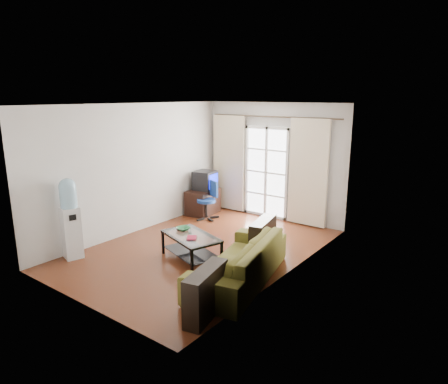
% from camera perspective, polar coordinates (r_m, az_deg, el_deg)
% --- Properties ---
extents(floor, '(5.20, 5.20, 0.00)m').
position_cam_1_polar(floor, '(7.71, -3.07, -8.09)').
color(floor, '#5D2B16').
rests_on(floor, ground).
extents(ceiling, '(5.20, 5.20, 0.00)m').
position_cam_1_polar(ceiling, '(7.16, -3.35, 12.41)').
color(ceiling, white).
rests_on(ceiling, wall_back).
extents(wall_back, '(3.60, 0.02, 2.70)m').
position_cam_1_polar(wall_back, '(9.42, 7.05, 4.38)').
color(wall_back, beige).
rests_on(wall_back, floor).
extents(wall_front, '(3.60, 0.02, 2.70)m').
position_cam_1_polar(wall_front, '(5.64, -20.46, -2.71)').
color(wall_front, beige).
rests_on(wall_front, floor).
extents(wall_left, '(0.02, 5.20, 2.70)m').
position_cam_1_polar(wall_left, '(8.56, -12.48, 3.23)').
color(wall_left, beige).
rests_on(wall_left, floor).
extents(wall_right, '(0.02, 5.20, 2.70)m').
position_cam_1_polar(wall_right, '(6.33, 9.38, -0.27)').
color(wall_right, beige).
rests_on(wall_right, floor).
extents(french_door, '(1.16, 0.06, 2.15)m').
position_cam_1_polar(french_door, '(9.49, 6.05, 2.80)').
color(french_door, white).
rests_on(french_door, wall_back).
extents(curtain_rod, '(3.30, 0.04, 0.04)m').
position_cam_1_polar(curtain_rod, '(9.22, 6.93, 10.63)').
color(curtain_rod, '#4C3F2D').
rests_on(curtain_rod, wall_back).
extents(curtain_left, '(0.90, 0.07, 2.35)m').
position_cam_1_polar(curtain_left, '(9.99, 0.70, 4.15)').
color(curtain_left, beige).
rests_on(curtain_left, curtain_rod).
extents(curtain_right, '(0.90, 0.07, 2.35)m').
position_cam_1_polar(curtain_right, '(8.91, 11.94, 2.68)').
color(curtain_right, beige).
rests_on(curtain_right, curtain_rod).
extents(radiator, '(0.64, 0.12, 0.64)m').
position_cam_1_polar(radiator, '(9.19, 10.88, -2.52)').
color(radiator, gray).
rests_on(radiator, floor).
extents(sofa, '(2.67, 1.88, 0.67)m').
position_cam_1_polar(sofa, '(6.36, 2.16, -9.71)').
color(sofa, brown).
rests_on(sofa, floor).
extents(coffee_table, '(1.27, 0.97, 0.46)m').
position_cam_1_polar(coffee_table, '(7.14, -4.72, -7.40)').
color(coffee_table, silver).
rests_on(coffee_table, floor).
extents(bowl, '(0.37, 0.37, 0.06)m').
position_cam_1_polar(bowl, '(7.34, -5.83, -5.24)').
color(bowl, '#36954D').
rests_on(bowl, coffee_table).
extents(book, '(0.38, 0.39, 0.02)m').
position_cam_1_polar(book, '(6.94, -5.33, -6.52)').
color(book, '#A52B14').
rests_on(book, coffee_table).
extents(remote, '(0.17, 0.07, 0.02)m').
position_cam_1_polar(remote, '(7.32, -6.16, -5.46)').
color(remote, black).
rests_on(remote, coffee_table).
extents(tv_stand, '(0.63, 0.88, 0.60)m').
position_cam_1_polar(tv_stand, '(9.83, -3.04, -1.39)').
color(tv_stand, black).
rests_on(tv_stand, floor).
extents(crt_tv, '(0.56, 0.56, 0.46)m').
position_cam_1_polar(crt_tv, '(9.76, -2.82, 1.70)').
color(crt_tv, black).
rests_on(crt_tv, tv_stand).
extents(task_chair, '(0.80, 0.80, 0.90)m').
position_cam_1_polar(task_chair, '(9.43, -2.39, -2.27)').
color(task_chair, black).
rests_on(task_chair, floor).
extents(water_cooler, '(0.37, 0.37, 1.46)m').
position_cam_1_polar(water_cooler, '(7.56, -21.12, -3.35)').
color(water_cooler, silver).
rests_on(water_cooler, floor).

